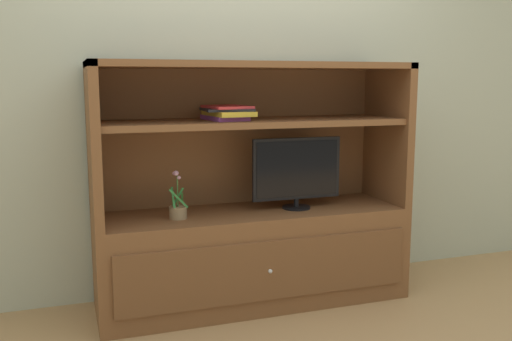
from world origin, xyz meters
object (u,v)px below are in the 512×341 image
at_px(tv_monitor, 297,171).
at_px(magazine_stack, 227,113).
at_px(potted_plant, 178,210).
at_px(media_console, 253,229).

height_order(tv_monitor, magazine_stack, magazine_stack).
height_order(potted_plant, magazine_stack, magazine_stack).
xyz_separation_m(media_console, tv_monitor, (0.27, -0.04, 0.35)).
bearing_deg(tv_monitor, magazine_stack, 176.00).
relative_size(potted_plant, magazine_stack, 0.77).
relative_size(tv_monitor, magazine_stack, 1.57).
distance_m(tv_monitor, magazine_stack, 0.56).
height_order(media_console, potted_plant, media_console).
bearing_deg(media_console, magazine_stack, -175.97).
xyz_separation_m(media_console, potted_plant, (-0.47, -0.06, 0.17)).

